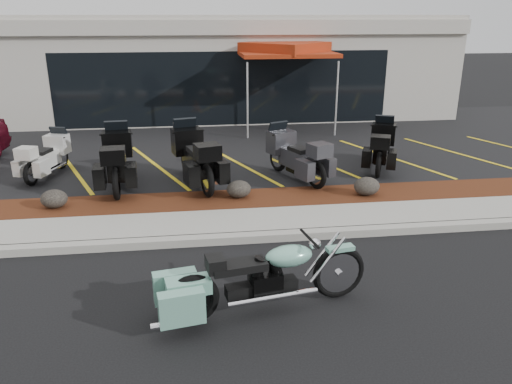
{
  "coord_description": "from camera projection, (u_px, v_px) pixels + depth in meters",
  "views": [
    {
      "loc": [
        -1.24,
        -7.58,
        4.04
      ],
      "look_at": [
        -0.08,
        1.2,
        0.87
      ],
      "focal_mm": 35.0,
      "sensor_mm": 36.0,
      "label": 1
    }
  ],
  "objects": [
    {
      "name": "hero_cruiser",
      "position": [
        339.0,
        265.0,
        7.35
      ],
      "size": [
        3.19,
        1.31,
        1.09
      ],
      "primitive_type": null,
      "rotation": [
        0.0,
        0.0,
        0.17
      ],
      "color": "#72B29C",
      "rests_on": "ground"
    },
    {
      "name": "ground",
      "position": [
        270.0,
        263.0,
        8.58
      ],
      "size": [
        90.0,
        90.0,
        0.0
      ],
      "primitive_type": "plane",
      "color": "black",
      "rests_on": "ground"
    },
    {
      "name": "touring_white",
      "position": [
        60.0,
        148.0,
        13.11
      ],
      "size": [
        1.25,
        2.07,
        1.13
      ],
      "primitive_type": null,
      "rotation": [
        0.0,
        0.0,
        1.29
      ],
      "color": "silver",
      "rests_on": "upper_lot"
    },
    {
      "name": "touring_black_mid",
      "position": [
        186.0,
        146.0,
        12.59
      ],
      "size": [
        1.56,
        2.67,
        1.46
      ],
      "primitive_type": null,
      "rotation": [
        0.0,
        0.0,
        1.83
      ],
      "color": "black",
      "rests_on": "upper_lot"
    },
    {
      "name": "boulder_right",
      "position": [
        367.0,
        186.0,
        11.26
      ],
      "size": [
        0.59,
        0.49,
        0.42
      ],
      "primitive_type": "ellipsoid",
      "color": "black",
      "rests_on": "mulch_bed"
    },
    {
      "name": "mulch_bed",
      "position": [
        250.0,
        201.0,
        11.17
      ],
      "size": [
        24.0,
        1.2,
        0.16
      ],
      "primitive_type": "cube",
      "color": "black",
      "rests_on": "ground"
    },
    {
      "name": "dealership_building",
      "position": [
        218.0,
        64.0,
        21.42
      ],
      "size": [
        18.0,
        8.16,
        4.0
      ],
      "color": "#A8A198",
      "rests_on": "ground"
    },
    {
      "name": "traffic_cone",
      "position": [
        200.0,
        140.0,
        15.23
      ],
      "size": [
        0.41,
        0.41,
        0.51
      ],
      "primitive_type": "cone",
      "rotation": [
        0.0,
        0.0,
        0.14
      ],
      "color": "#DE5807",
      "rests_on": "upper_lot"
    },
    {
      "name": "popup_canopy",
      "position": [
        285.0,
        50.0,
        17.24
      ],
      "size": [
        3.88,
        3.88,
        2.97
      ],
      "rotation": [
        0.0,
        0.0,
        -0.25
      ],
      "color": "silver",
      "rests_on": "upper_lot"
    },
    {
      "name": "curb",
      "position": [
        262.0,
        237.0,
        9.4
      ],
      "size": [
        24.0,
        0.25,
        0.15
      ],
      "primitive_type": "cube",
      "color": "gray",
      "rests_on": "ground"
    },
    {
      "name": "sidewalk",
      "position": [
        258.0,
        222.0,
        10.05
      ],
      "size": [
        24.0,
        1.2,
        0.15
      ],
      "primitive_type": "cube",
      "color": "gray",
      "rests_on": "ground"
    },
    {
      "name": "boulder_mid",
      "position": [
        239.0,
        189.0,
        11.11
      ],
      "size": [
        0.55,
        0.46,
        0.39
      ],
      "primitive_type": "ellipsoid",
      "color": "black",
      "rests_on": "mulch_bed"
    },
    {
      "name": "upper_lot",
      "position": [
        231.0,
        143.0,
        16.21
      ],
      "size": [
        26.0,
        9.6,
        0.15
      ],
      "primitive_type": "cube",
      "color": "black",
      "rests_on": "ground"
    },
    {
      "name": "boulder_left",
      "position": [
        54.0,
        199.0,
        10.52
      ],
      "size": [
        0.55,
        0.46,
        0.39
      ],
      "primitive_type": "ellipsoid",
      "color": "black",
      "rests_on": "mulch_bed"
    },
    {
      "name": "touring_black_front",
      "position": [
        118.0,
        149.0,
        12.46
      ],
      "size": [
        1.13,
        2.52,
        1.42
      ],
      "primitive_type": null,
      "rotation": [
        0.0,
        0.0,
        1.65
      ],
      "color": "black",
      "rests_on": "upper_lot"
    },
    {
      "name": "touring_black_rear",
      "position": [
        383.0,
        138.0,
        13.79
      ],
      "size": [
        1.68,
        2.37,
        1.29
      ],
      "primitive_type": null,
      "rotation": [
        0.0,
        0.0,
        1.15
      ],
      "color": "black",
      "rests_on": "upper_lot"
    },
    {
      "name": "touring_grey",
      "position": [
        278.0,
        147.0,
        12.87
      ],
      "size": [
        1.69,
        2.42,
        1.32
      ],
      "primitive_type": null,
      "rotation": [
        0.0,
        0.0,
        1.98
      ],
      "color": "#2C2D31",
      "rests_on": "upper_lot"
    }
  ]
}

